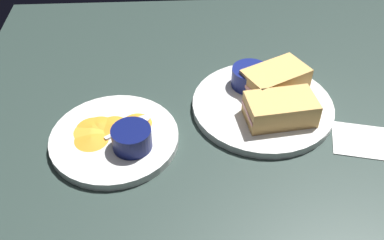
{
  "coord_description": "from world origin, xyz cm",
  "views": [
    {
      "loc": [
        11.37,
        61.25,
        58.63
      ],
      "look_at": [
        8.04,
        -0.72,
        3.0
      ],
      "focal_mm": 41.51,
      "sensor_mm": 36.0,
      "label": 1
    }
  ],
  "objects": [
    {
      "name": "ground_plane",
      "position": [
        0.0,
        0.0,
        -1.5
      ],
      "size": [
        110.0,
        110.0,
        3.0
      ],
      "primitive_type": "cube",
      "color": "#283833"
    },
    {
      "name": "sandwich_half_far",
      "position": [
        -9.65,
        -11.09,
        4.0
      ],
      "size": [
        15.04,
        12.7,
        4.8
      ],
      "color": "tan",
      "rests_on": "plate_sandwich_main"
    },
    {
      "name": "ramekin_dark_sauce",
      "position": [
        -4.8,
        -12.8,
        3.78
      ],
      "size": [
        7.85,
        7.85,
        4.07
      ],
      "color": "navy",
      "rests_on": "plate_sandwich_main"
    },
    {
      "name": "plantain_chip_scatter",
      "position": [
        24.79,
        -0.5,
        1.9
      ],
      "size": [
        15.6,
        11.89,
        0.6
      ],
      "color": "orange",
      "rests_on": "plate_chips_companion"
    },
    {
      "name": "sandwich_half_near",
      "position": [
        -8.86,
        -1.79,
        4.0
      ],
      "size": [
        14.03,
        9.16,
        4.8
      ],
      "color": "tan",
      "rests_on": "plate_sandwich_main"
    },
    {
      "name": "spoon_by_dark_ramekin",
      "position": [
        -4.53,
        -6.82,
        1.96
      ],
      "size": [
        2.34,
        9.91,
        0.8
      ],
      "color": "silver",
      "rests_on": "plate_sandwich_main"
    },
    {
      "name": "plate_sandwich_main",
      "position": [
        -6.57,
        -6.67,
        0.8
      ],
      "size": [
        28.36,
        28.36,
        1.6
      ],
      "primitive_type": "cylinder",
      "color": "silver",
      "rests_on": "ground_plane"
    },
    {
      "name": "spoon_by_gravy_ramekin",
      "position": [
        18.55,
        -1.7,
        1.96
      ],
      "size": [
        8.88,
        6.95,
        0.8
      ],
      "color": "silver",
      "rests_on": "plate_chips_companion"
    },
    {
      "name": "paper_napkin_folded",
      "position": [
        -23.85,
        3.63,
        0.2
      ],
      "size": [
        12.87,
        11.42,
        0.4
      ],
      "primitive_type": "cube",
      "rotation": [
        0.0,
        0.0,
        -0.25
      ],
      "color": "white",
      "rests_on": "ground_plane"
    },
    {
      "name": "plate_chips_companion",
      "position": [
        22.65,
        1.23,
        0.8
      ],
      "size": [
        23.94,
        23.94,
        1.6
      ],
      "primitive_type": "cylinder",
      "color": "silver",
      "rests_on": "ground_plane"
    },
    {
      "name": "ramekin_light_gravy",
      "position": [
        19.05,
        4.22,
        3.76
      ],
      "size": [
        7.18,
        7.18,
        4.03
      ],
      "color": "#0C144C",
      "rests_on": "plate_chips_companion"
    }
  ]
}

